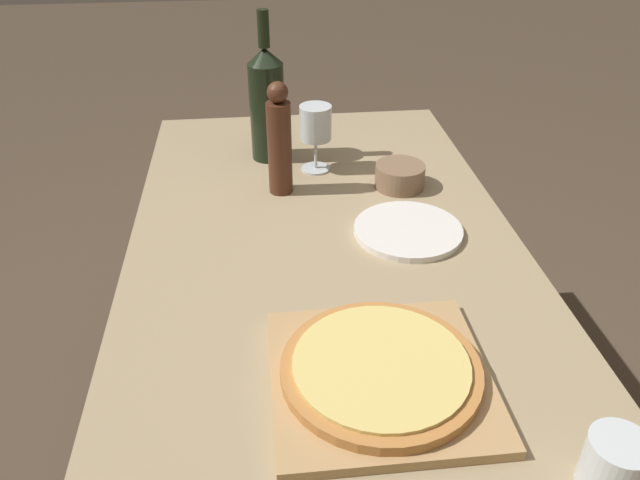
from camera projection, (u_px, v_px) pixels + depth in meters
name	position (u px, v px, depth m)	size (l,w,h in m)	color
dining_table	(330.00, 303.00, 1.26)	(0.80, 1.58, 0.74)	#9E8966
cutting_board	(380.00, 378.00, 0.94)	(0.33, 0.32, 0.02)	tan
pizza	(381.00, 368.00, 0.93)	(0.30, 0.30, 0.02)	#BC7A3D
wine_bottle	(267.00, 103.00, 1.54)	(0.09, 0.09, 0.37)	black
pepper_mill	(279.00, 141.00, 1.39)	(0.05, 0.05, 0.26)	#4C2819
wine_glass	(316.00, 125.00, 1.49)	(0.08, 0.08, 0.17)	silver
small_bowl	(400.00, 176.00, 1.47)	(0.12, 0.12, 0.06)	#84664C
drinking_tumbler	(614.00, 464.00, 0.78)	(0.08, 0.08, 0.08)	silver
dinner_plate	(408.00, 230.00, 1.30)	(0.23, 0.23, 0.01)	white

